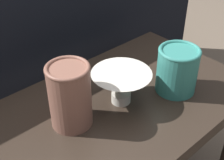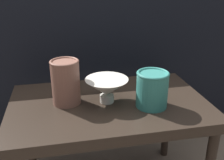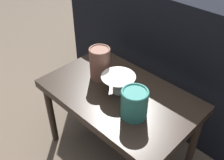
# 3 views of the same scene
# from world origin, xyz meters

# --- Properties ---
(table) EXTENTS (0.73, 0.45, 0.44)m
(table) POSITION_xyz_m (0.00, 0.00, 0.39)
(table) COLOR #2D231C
(table) RESTS_ON ground_plane
(couch_backdrop) EXTENTS (1.51, 0.50, 0.79)m
(couch_backdrop) POSITION_xyz_m (0.00, 0.58, 0.40)
(couch_backdrop) COLOR black
(couch_backdrop) RESTS_ON ground_plane
(bowl) EXTENTS (0.16, 0.16, 0.09)m
(bowl) POSITION_xyz_m (-0.01, -0.00, 0.50)
(bowl) COLOR silver
(bowl) RESTS_ON table
(vase_textured_left) EXTENTS (0.10, 0.10, 0.16)m
(vase_textured_left) POSITION_xyz_m (-0.15, 0.02, 0.52)
(vase_textured_left) COLOR brown
(vase_textured_left) RESTS_ON table
(vase_colorful_right) EXTENTS (0.11, 0.11, 0.13)m
(vase_colorful_right) POSITION_xyz_m (0.14, -0.06, 0.51)
(vase_colorful_right) COLOR teal
(vase_colorful_right) RESTS_ON table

